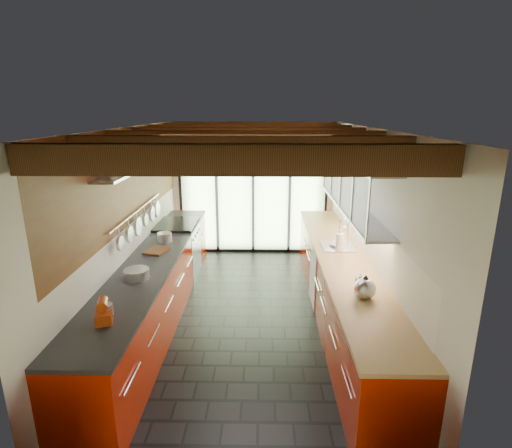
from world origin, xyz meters
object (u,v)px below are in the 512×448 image
(stand_mixer, at_px, (104,312))
(bowl, at_px, (337,245))
(paper_towel, at_px, (340,242))
(kettle, at_px, (365,287))
(soap_bottle, at_px, (360,281))

(stand_mixer, distance_m, bowl, 3.32)
(stand_mixer, distance_m, paper_towel, 3.21)
(paper_towel, relative_size, bowl, 1.41)
(kettle, distance_m, soap_bottle, 0.20)
(soap_bottle, bearing_deg, bowl, 90.00)
(bowl, bearing_deg, paper_towel, -90.00)
(paper_towel, bearing_deg, soap_bottle, -90.00)
(stand_mixer, xyz_separation_m, kettle, (2.54, 0.51, 0.03))
(kettle, distance_m, paper_towel, 1.44)
(kettle, height_order, bowl, kettle)
(kettle, xyz_separation_m, bowl, (0.00, 1.63, -0.09))
(bowl, bearing_deg, kettle, -90.00)
(stand_mixer, xyz_separation_m, bowl, (2.54, 2.14, -0.06))
(paper_towel, relative_size, soap_bottle, 1.56)
(kettle, height_order, soap_bottle, kettle)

